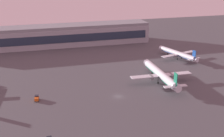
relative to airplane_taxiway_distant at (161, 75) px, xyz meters
The scene contains 5 objects.
ground_plane 31.77m from the airplane_taxiway_distant, 156.31° to the right, with size 416.00×416.00×0.00m, color #4C4C51.
terminal_building 110.27m from the airplane_taxiway_distant, 117.20° to the left, with size 158.22×22.40×16.40m.
airplane_taxiway_distant is the anchor object (origin of this frame).
airplane_far_stand 48.60m from the airplane_taxiway_distant, 51.29° to the left, with size 28.38×36.15×9.43m.
baggage_tractor 68.57m from the airplane_taxiway_distant, behind, with size 2.39×4.32×2.25m.
Camera 1 is at (-42.26, -135.28, 63.12)m, focal length 49.54 mm.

